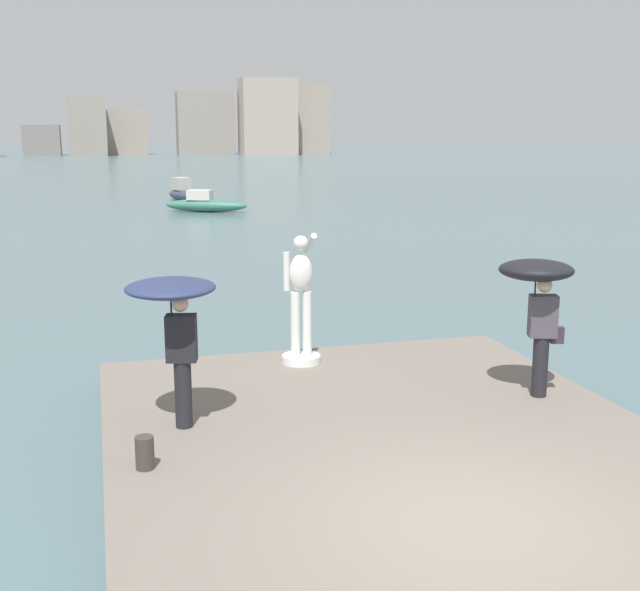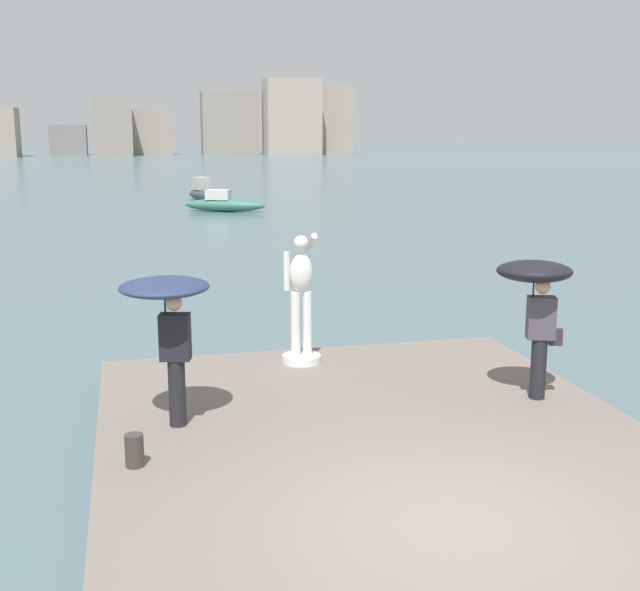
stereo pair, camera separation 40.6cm
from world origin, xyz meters
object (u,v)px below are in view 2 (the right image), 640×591
at_px(onlooker_left, 168,307).
at_px(mooring_bollard, 134,450).
at_px(statue_white_figure, 301,306).
at_px(boat_near, 224,204).
at_px(boat_mid, 203,193).
at_px(onlooker_right, 536,288).

bearing_deg(onlooker_left, mooring_bollard, -111.33).
bearing_deg(statue_white_figure, boat_near, 85.54).
height_order(statue_white_figure, boat_mid, statue_white_figure).
xyz_separation_m(boat_near, boat_mid, (-0.43, 6.77, 0.08)).
relative_size(statue_white_figure, onlooker_left, 1.11).
height_order(onlooker_left, boat_mid, onlooker_left).
bearing_deg(onlooker_right, statue_white_figure, 138.06).
bearing_deg(onlooker_left, onlooker_right, -1.29).
xyz_separation_m(onlooker_right, mooring_bollard, (-5.54, -1.14, -1.41)).
bearing_deg(onlooker_left, boat_near, 81.88).
relative_size(onlooker_left, boat_near, 0.45).
bearing_deg(onlooker_right, mooring_bollard, -168.36).
distance_m(onlooker_right, mooring_bollard, 5.83).
xyz_separation_m(onlooker_right, boat_near, (-0.51, 31.94, -1.59)).
distance_m(mooring_bollard, boat_near, 33.47).
height_order(onlooker_left, onlooker_right, onlooker_right).
relative_size(onlooker_left, mooring_bollard, 5.08).
distance_m(boat_near, boat_mid, 6.78).
height_order(statue_white_figure, boat_near, statue_white_figure).
bearing_deg(boat_near, boat_mid, 93.65).
bearing_deg(mooring_bollard, statue_white_figure, 53.20).
relative_size(mooring_bollard, boat_near, 0.09).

